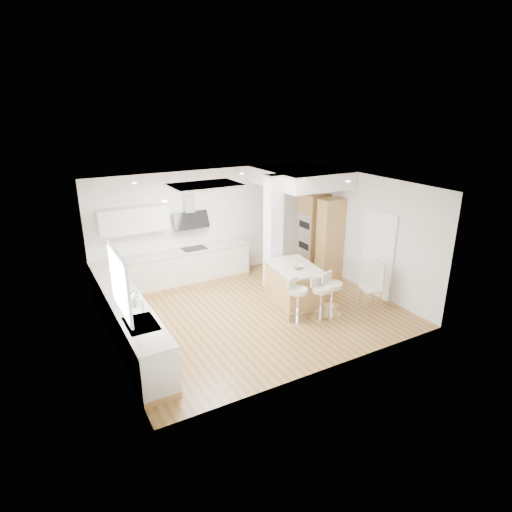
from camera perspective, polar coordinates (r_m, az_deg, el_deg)
ground at (r=9.53m, az=-0.25°, el=-7.40°), size 6.00×6.00×0.00m
ceiling at (r=9.53m, az=-0.25°, el=-7.40°), size 6.00×5.00×0.02m
wall_back at (r=11.13m, az=-6.53°, el=4.26°), size 6.00×0.04×2.80m
wall_left at (r=8.06m, az=-19.28°, el=-2.88°), size 0.04×5.00×2.80m
wall_right at (r=10.69m, az=13.96°, el=3.14°), size 0.04×5.00×2.80m
skylight at (r=8.82m, az=-6.76°, el=9.30°), size 4.10×2.10×0.06m
window_left at (r=7.13m, az=-17.81°, el=-3.11°), size 0.06×1.28×1.07m
doorway_right at (r=10.39m, az=15.90°, el=0.15°), size 0.05×1.00×2.10m
counter_left at (r=8.70m, az=-16.93°, el=-7.76°), size 0.63×4.50×1.35m
counter_back at (r=10.80m, az=-10.28°, el=-0.37°), size 3.62×0.63×2.50m
pillar at (r=10.27m, az=2.29°, el=3.03°), size 0.35×0.35×2.80m
soffit at (r=10.93m, az=5.91°, el=10.43°), size 1.78×2.20×0.40m
oven_column at (r=11.48m, az=8.49°, el=2.82°), size 0.63×1.21×2.10m
peninsula at (r=9.86m, az=5.04°, el=-3.70°), size 1.12×1.54×0.94m
bar_stool_a at (r=8.99m, az=5.51°, el=-5.54°), size 0.55×0.55×0.93m
bar_stool_b at (r=9.17m, az=8.59°, el=-5.30°), size 0.45×0.45×0.89m
bar_stool_c at (r=9.32m, az=10.03°, el=-4.74°), size 0.55×0.55×0.95m
dining_chair at (r=9.90m, az=15.63°, el=-3.50°), size 0.50×0.50×1.06m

